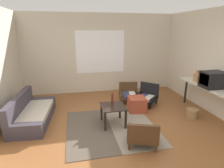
{
  "coord_description": "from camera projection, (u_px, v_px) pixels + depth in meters",
  "views": [
    {
      "loc": [
        -0.97,
        -3.44,
        2.16
      ],
      "look_at": [
        -0.09,
        0.69,
        0.92
      ],
      "focal_mm": 29.96,
      "sensor_mm": 36.0,
      "label": 1
    }
  ],
  "objects": [
    {
      "name": "armchair_striped_foreground",
      "position": [
        143.0,
        134.0,
        3.53
      ],
      "size": [
        0.72,
        0.69,
        0.54
      ],
      "color": "#472D19",
      "rests_on": "ground"
    },
    {
      "name": "couch",
      "position": [
        31.0,
        114.0,
        4.52
      ],
      "size": [
        0.88,
        1.77,
        0.67
      ],
      "color": "#38333D",
      "rests_on": "ground"
    },
    {
      "name": "wicker_basket",
      "position": [
        192.0,
        113.0,
        4.76
      ],
      "size": [
        0.3,
        0.3,
        0.22
      ],
      "primitive_type": "cylinder",
      "color": "olive",
      "rests_on": "ground"
    },
    {
      "name": "coffee_table",
      "position": [
        113.0,
        110.0,
        4.33
      ],
      "size": [
        0.55,
        0.6,
        0.46
      ],
      "color": "black",
      "rests_on": "ground"
    },
    {
      "name": "crt_television",
      "position": [
        213.0,
        80.0,
        4.51
      ],
      "size": [
        0.53,
        0.42,
        0.39
      ],
      "color": "black",
      "rests_on": "console_shelf"
    },
    {
      "name": "armchair_by_window",
      "position": [
        129.0,
        93.0,
        5.87
      ],
      "size": [
        0.67,
        0.68,
        0.55
      ],
      "color": "#472D19",
      "rests_on": "ground"
    },
    {
      "name": "ottoman_orange",
      "position": [
        137.0,
        104.0,
        5.1
      ],
      "size": [
        0.5,
        0.5,
        0.39
      ],
      "primitive_type": "cube",
      "rotation": [
        0.0,
        0.0,
        -0.1
      ],
      "color": "#993D28",
      "rests_on": "ground"
    },
    {
      "name": "glass_bottle",
      "position": [
        112.0,
        98.0,
        4.4
      ],
      "size": [
        0.07,
        0.07,
        0.31
      ],
      "color": "#5B2319",
      "rests_on": "coffee_table"
    },
    {
      "name": "area_rug",
      "position": [
        111.0,
        127.0,
        4.28
      ],
      "size": [
        1.99,
        2.02,
        0.01
      ],
      "color": "#4C4238",
      "rests_on": "ground"
    },
    {
      "name": "far_wall_with_window",
      "position": [
        100.0,
        54.0,
        6.52
      ],
      "size": [
        5.6,
        0.13,
        2.7
      ],
      "color": "beige",
      "rests_on": "ground"
    },
    {
      "name": "armchair_corner",
      "position": [
        147.0,
        95.0,
        5.6
      ],
      "size": [
        0.82,
        0.82,
        0.61
      ],
      "color": "black",
      "rests_on": "ground"
    },
    {
      "name": "console_shelf",
      "position": [
        206.0,
        88.0,
        4.78
      ],
      "size": [
        0.45,
        1.78,
        0.8
      ],
      "color": "beige",
      "rests_on": "ground"
    },
    {
      "name": "ground_plane",
      "position": [
        123.0,
        134.0,
        4.03
      ],
      "size": [
        7.8,
        7.8,
        0.0
      ],
      "primitive_type": "plane",
      "color": "brown"
    },
    {
      "name": "clay_vase",
      "position": [
        197.0,
        77.0,
        5.08
      ],
      "size": [
        0.21,
        0.21,
        0.31
      ],
      "color": "#A87047",
      "rests_on": "console_shelf"
    }
  ]
}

